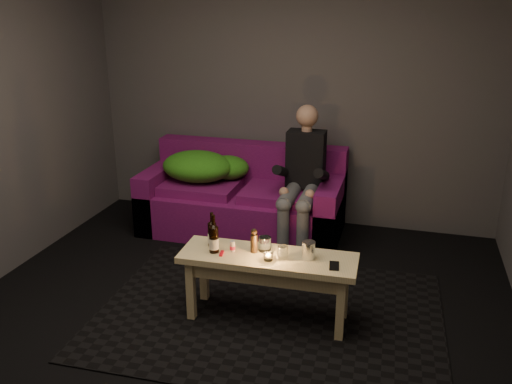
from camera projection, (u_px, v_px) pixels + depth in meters
floor at (219, 339)px, 3.63m from camera, size 4.50×4.50×0.00m
room at (237, 82)px, 3.51m from camera, size 4.50×4.50×4.50m
rug at (269, 314)px, 3.91m from camera, size 2.48×1.84×0.01m
sofa at (244, 201)px, 5.27m from camera, size 1.90×0.86×0.82m
green_blanket at (203, 167)px, 5.27m from camera, size 0.84×0.57×0.29m
person at (302, 176)px, 4.86m from camera, size 0.34×0.79×1.27m
coffee_table at (268, 267)px, 3.73m from camera, size 1.23×0.42×0.50m
beer_bottle_a at (212, 233)px, 3.82m from camera, size 0.06×0.06×0.25m
beer_bottle_b at (214, 239)px, 3.72m from camera, size 0.07×0.07×0.27m
salt_shaker at (232, 246)px, 3.75m from camera, size 0.04×0.04×0.08m
pepper_mill at (254, 243)px, 3.73m from camera, size 0.06×0.06×0.13m
tumbler_back at (265, 244)px, 3.75m from camera, size 0.10×0.10×0.10m
tealight at (268, 257)px, 3.63m from camera, size 0.06×0.06×0.05m
tumbler_front at (283, 252)px, 3.64m from camera, size 0.08×0.08×0.09m
steel_cup at (309, 250)px, 3.64m from camera, size 0.10×0.10×0.12m
smartphone at (334, 266)px, 3.55m from camera, size 0.08×0.14×0.01m
red_lighter at (222, 253)px, 3.71m from camera, size 0.03×0.08×0.01m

